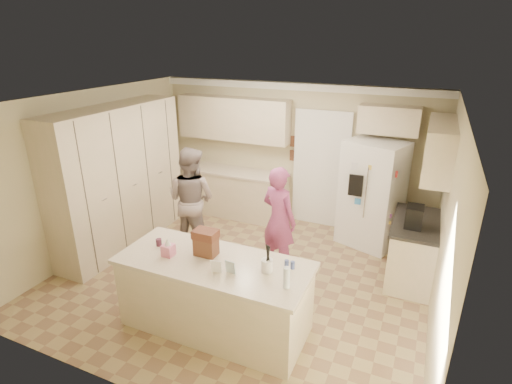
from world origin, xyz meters
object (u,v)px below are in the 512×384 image
at_px(coffee_maker, 414,217).
at_px(island_base, 215,296).
at_px(tissue_box, 168,250).
at_px(dollhouse_body, 206,246).
at_px(teen_girl, 279,220).
at_px(utensil_crock, 267,266).
at_px(refrigerator, 372,194).
at_px(teen_boy, 191,199).

xyz_separation_m(coffee_maker, island_base, (-2.05, -1.90, -0.63)).
bearing_deg(tissue_box, dollhouse_body, 26.57).
bearing_deg(island_base, teen_girl, 82.04).
xyz_separation_m(island_base, dollhouse_body, (-0.15, 0.10, 0.60)).
bearing_deg(utensil_crock, refrigerator, 76.51).
xyz_separation_m(tissue_box, teen_boy, (-0.77, 1.70, -0.12)).
bearing_deg(teen_boy, coffee_maker, -173.33).
bearing_deg(refrigerator, island_base, -95.42).
relative_size(refrigerator, teen_girl, 1.10).
bearing_deg(utensil_crock, teen_boy, 141.76).
height_order(coffee_maker, teen_girl, teen_girl).
xyz_separation_m(utensil_crock, teen_girl, (-0.43, 1.52, -0.18)).
height_order(tissue_box, teen_girl, teen_girl).
bearing_deg(teen_girl, island_base, 102.17).
height_order(refrigerator, teen_boy, refrigerator).
xyz_separation_m(island_base, utensil_crock, (0.65, 0.05, 0.56)).
bearing_deg(teen_boy, teen_girl, -179.67).
distance_m(utensil_crock, teen_boy, 2.51).
xyz_separation_m(coffee_maker, tissue_box, (-2.60, -2.00, -0.07)).
height_order(refrigerator, tissue_box, refrigerator).
bearing_deg(island_base, utensil_crock, 4.40).
height_order(island_base, tissue_box, tissue_box).
relative_size(tissue_box, teen_girl, 0.09).
relative_size(dollhouse_body, teen_girl, 0.16).
bearing_deg(teen_girl, utensil_crock, 125.99).
bearing_deg(tissue_box, teen_girl, 65.23).
height_order(dollhouse_body, teen_boy, teen_boy).
height_order(teen_boy, teen_girl, teen_boy).
height_order(refrigerator, teen_girl, refrigerator).
bearing_deg(coffee_maker, tissue_box, -142.43).
relative_size(coffee_maker, dollhouse_body, 1.15).
distance_m(refrigerator, coffee_maker, 1.27).
bearing_deg(island_base, dollhouse_body, 146.31).
height_order(coffee_maker, dollhouse_body, coffee_maker).
xyz_separation_m(coffee_maker, teen_boy, (-3.37, -0.30, -0.20)).
bearing_deg(dollhouse_body, island_base, -33.69).
bearing_deg(coffee_maker, island_base, -137.17).
distance_m(coffee_maker, tissue_box, 3.28).
relative_size(tissue_box, dollhouse_body, 0.54).
relative_size(island_base, tissue_box, 15.71).
relative_size(refrigerator, island_base, 0.82).
bearing_deg(utensil_crock, coffee_maker, 52.88).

